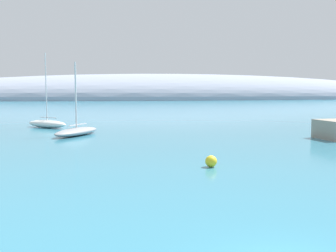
{
  "coord_description": "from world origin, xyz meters",
  "views": [
    {
      "loc": [
        -5.54,
        -10.31,
        5.41
      ],
      "look_at": [
        0.76,
        26.91,
        1.8
      ],
      "focal_mm": 42.35,
      "sensor_mm": 36.0,
      "label": 1
    }
  ],
  "objects": [
    {
      "name": "mooring_buoy_yellow",
      "position": [
        1.86,
        15.66,
        0.41
      ],
      "size": [
        0.81,
        0.81,
        0.81
      ],
      "primitive_type": "sphere",
      "color": "yellow",
      "rests_on": "water"
    },
    {
      "name": "sailboat_white_end_of_line",
      "position": [
        -12.89,
        45.82,
        0.6
      ],
      "size": [
        6.37,
        5.66,
        10.2
      ],
      "rotation": [
        0.0,
        0.0,
        2.46
      ],
      "color": "white",
      "rests_on": "water"
    },
    {
      "name": "sailboat_grey_outer_mooring",
      "position": [
        -8.37,
        36.04,
        0.51
      ],
      "size": [
        5.92,
        7.71,
        8.38
      ],
      "rotation": [
        0.0,
        0.0,
        4.17
      ],
      "color": "gray",
      "rests_on": "water"
    },
    {
      "name": "distant_ridge",
      "position": [
        28.17,
        188.18,
        0.0
      ],
      "size": [
        283.66,
        57.44,
        25.26
      ],
      "primitive_type": "ellipsoid",
      "color": "#8E99AD",
      "rests_on": "ground"
    }
  ]
}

